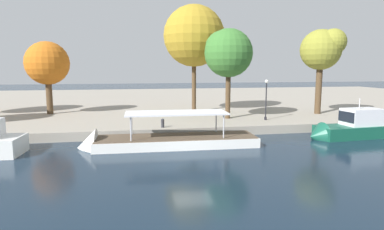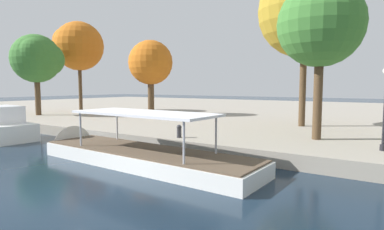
{
  "view_description": "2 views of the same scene",
  "coord_description": "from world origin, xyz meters",
  "px_view_note": "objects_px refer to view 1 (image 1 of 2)",
  "views": [
    {
      "loc": [
        -3.85,
        -20.39,
        6.1
      ],
      "look_at": [
        1.12,
        6.2,
        2.2
      ],
      "focal_mm": 30.79,
      "sensor_mm": 36.0,
      "label": 1
    },
    {
      "loc": [
        10.36,
        -7.23,
        3.98
      ],
      "look_at": [
        0.15,
        8.08,
        2.32
      ],
      "focal_mm": 29.66,
      "sensor_mm": 36.0,
      "label": 2
    }
  ],
  "objects_px": {
    "tour_boat_1": "(161,143)",
    "tree_5": "(323,48)",
    "tree_3": "(47,65)",
    "tree_4": "(226,51)",
    "mooring_bollard_1": "(163,123)",
    "tree_2": "(194,36)",
    "mooring_bollard_0": "(345,118)",
    "lamp_post": "(266,97)",
    "motor_yacht_2": "(351,130)"
  },
  "relations": [
    {
      "from": "mooring_bollard_0",
      "to": "mooring_bollard_1",
      "type": "bearing_deg",
      "value": 178.56
    },
    {
      "from": "tree_5",
      "to": "lamp_post",
      "type": "bearing_deg",
      "value": -159.04
    },
    {
      "from": "motor_yacht_2",
      "to": "tree_5",
      "type": "height_order",
      "value": "tree_5"
    },
    {
      "from": "tree_4",
      "to": "tree_5",
      "type": "relative_size",
      "value": 0.97
    },
    {
      "from": "tree_2",
      "to": "lamp_post",
      "type": "bearing_deg",
      "value": -51.91
    },
    {
      "from": "lamp_post",
      "to": "tree_3",
      "type": "xyz_separation_m",
      "value": [
        -22.72,
        8.86,
        3.31
      ]
    },
    {
      "from": "tree_3",
      "to": "tree_4",
      "type": "height_order",
      "value": "tree_4"
    },
    {
      "from": "tour_boat_1",
      "to": "tree_5",
      "type": "bearing_deg",
      "value": -152.38
    },
    {
      "from": "lamp_post",
      "to": "tree_5",
      "type": "relative_size",
      "value": 0.43
    },
    {
      "from": "tree_3",
      "to": "tour_boat_1",
      "type": "bearing_deg",
      "value": -52.8
    },
    {
      "from": "motor_yacht_2",
      "to": "tree_5",
      "type": "distance_m",
      "value": 11.98
    },
    {
      "from": "lamp_post",
      "to": "tree_2",
      "type": "height_order",
      "value": "tree_2"
    },
    {
      "from": "tree_3",
      "to": "tree_5",
      "type": "bearing_deg",
      "value": -10.69
    },
    {
      "from": "mooring_bollard_0",
      "to": "tree_3",
      "type": "height_order",
      "value": "tree_3"
    },
    {
      "from": "mooring_bollard_0",
      "to": "lamp_post",
      "type": "bearing_deg",
      "value": 158.54
    },
    {
      "from": "tree_2",
      "to": "tree_5",
      "type": "height_order",
      "value": "tree_2"
    },
    {
      "from": "tour_boat_1",
      "to": "tree_3",
      "type": "xyz_separation_m",
      "value": [
        -11.47,
        15.11,
        6.17
      ]
    },
    {
      "from": "motor_yacht_2",
      "to": "lamp_post",
      "type": "xyz_separation_m",
      "value": [
        -5.53,
        5.87,
        2.48
      ]
    },
    {
      "from": "tour_boat_1",
      "to": "tree_5",
      "type": "distance_m",
      "value": 22.82
    },
    {
      "from": "tree_4",
      "to": "tree_5",
      "type": "distance_m",
      "value": 11.74
    },
    {
      "from": "mooring_bollard_0",
      "to": "tour_boat_1",
      "type": "bearing_deg",
      "value": -169.32
    },
    {
      "from": "mooring_bollard_1",
      "to": "tree_3",
      "type": "bearing_deg",
      "value": 136.92
    },
    {
      "from": "mooring_bollard_0",
      "to": "tree_5",
      "type": "relative_size",
      "value": 0.09
    },
    {
      "from": "tour_boat_1",
      "to": "tree_2",
      "type": "relative_size",
      "value": 1.1
    },
    {
      "from": "mooring_bollard_1",
      "to": "tree_5",
      "type": "bearing_deg",
      "value": 16.08
    },
    {
      "from": "mooring_bollard_1",
      "to": "tree_4",
      "type": "relative_size",
      "value": 0.09
    },
    {
      "from": "tree_4",
      "to": "mooring_bollard_0",
      "type": "bearing_deg",
      "value": -23.76
    },
    {
      "from": "mooring_bollard_0",
      "to": "motor_yacht_2",
      "type": "bearing_deg",
      "value": -116.93
    },
    {
      "from": "tour_boat_1",
      "to": "motor_yacht_2",
      "type": "height_order",
      "value": "motor_yacht_2"
    },
    {
      "from": "motor_yacht_2",
      "to": "tree_5",
      "type": "bearing_deg",
      "value": -109.74
    },
    {
      "from": "motor_yacht_2",
      "to": "tree_5",
      "type": "xyz_separation_m",
      "value": [
        2.47,
        8.93,
        7.6
      ]
    },
    {
      "from": "tree_2",
      "to": "tree_5",
      "type": "distance_m",
      "value": 14.78
    },
    {
      "from": "tree_3",
      "to": "tree_2",
      "type": "bearing_deg",
      "value": -4.19
    },
    {
      "from": "motor_yacht_2",
      "to": "tree_4",
      "type": "distance_m",
      "value": 14.04
    },
    {
      "from": "lamp_post",
      "to": "tree_5",
      "type": "bearing_deg",
      "value": 20.96
    },
    {
      "from": "tree_2",
      "to": "tree_3",
      "type": "bearing_deg",
      "value": 175.81
    },
    {
      "from": "tour_boat_1",
      "to": "tree_4",
      "type": "distance_m",
      "value": 13.44
    },
    {
      "from": "tree_3",
      "to": "tree_4",
      "type": "distance_m",
      "value": 20.29
    },
    {
      "from": "mooring_bollard_0",
      "to": "mooring_bollard_1",
      "type": "xyz_separation_m",
      "value": [
        -17.84,
        0.45,
        -0.01
      ]
    },
    {
      "from": "lamp_post",
      "to": "tree_4",
      "type": "xyz_separation_m",
      "value": [
        -3.69,
        1.96,
        4.64
      ]
    },
    {
      "from": "motor_yacht_2",
      "to": "tree_4",
      "type": "bearing_deg",
      "value": -44.67
    },
    {
      "from": "tree_2",
      "to": "tour_boat_1",
      "type": "bearing_deg",
      "value": -110.78
    },
    {
      "from": "lamp_post",
      "to": "mooring_bollard_1",
      "type": "bearing_deg",
      "value": -167.72
    },
    {
      "from": "motor_yacht_2",
      "to": "mooring_bollard_0",
      "type": "distance_m",
      "value": 3.51
    },
    {
      "from": "tour_boat_1",
      "to": "tree_2",
      "type": "xyz_separation_m",
      "value": [
        5.27,
        13.88,
        9.47
      ]
    },
    {
      "from": "tree_4",
      "to": "mooring_bollard_1",
      "type": "bearing_deg",
      "value": -148.65
    },
    {
      "from": "mooring_bollard_1",
      "to": "tree_3",
      "type": "height_order",
      "value": "tree_3"
    },
    {
      "from": "motor_yacht_2",
      "to": "tree_3",
      "type": "xyz_separation_m",
      "value": [
        -28.25,
        14.73,
        5.79
      ]
    },
    {
      "from": "tree_5",
      "to": "mooring_bollard_1",
      "type": "bearing_deg",
      "value": -163.92
    },
    {
      "from": "tree_3",
      "to": "tree_5",
      "type": "distance_m",
      "value": 31.31
    }
  ]
}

